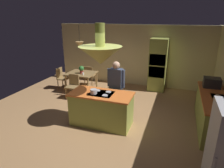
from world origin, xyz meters
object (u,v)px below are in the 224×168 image
(oven_tower, at_px, (158,65))
(canister_flour, at_px, (219,101))
(chair_at_corner, at_px, (62,77))
(microwave_on_counter, at_px, (212,83))
(cooking_pot_on_cooktop, at_px, (94,91))
(potted_plant_on_table, at_px, (81,69))
(chair_by_back_wall, at_px, (89,74))
(person_at_island, at_px, (116,85))
(dining_table, at_px, (81,75))
(kitchen_island, at_px, (101,109))
(chair_facing_island, at_px, (73,84))
(cup_on_table, at_px, (83,74))
(canister_sugar, at_px, (217,98))

(oven_tower, relative_size, canister_flour, 11.05)
(chair_at_corner, xyz_separation_m, canister_flour, (5.45, -1.88, 0.51))
(microwave_on_counter, bearing_deg, cooking_pot_on_cooktop, -151.60)
(potted_plant_on_table, bearing_deg, chair_by_back_wall, 93.95)
(person_at_island, xyz_separation_m, microwave_on_counter, (2.64, 0.81, 0.11))
(dining_table, bearing_deg, microwave_on_counter, -7.62)
(kitchen_island, xyz_separation_m, chair_facing_island, (-1.70, 1.42, 0.04))
(potted_plant_on_table, bearing_deg, chair_facing_island, -94.72)
(chair_by_back_wall, relative_size, microwave_on_counter, 1.89)
(kitchen_island, height_order, chair_facing_island, kitchen_island)
(chair_by_back_wall, height_order, potted_plant_on_table, potted_plant_on_table)
(oven_tower, xyz_separation_m, cooking_pot_on_cooktop, (-1.26, -3.37, -0.03))
(person_at_island, height_order, cup_on_table, person_at_island)
(potted_plant_on_table, bearing_deg, oven_tower, 23.66)
(cooking_pot_on_cooktop, bearing_deg, chair_facing_island, 134.85)
(person_at_island, distance_m, cooking_pot_on_cooktop, 0.89)
(cup_on_table, xyz_separation_m, canister_flour, (4.34, -1.65, 0.21))
(kitchen_island, distance_m, chair_facing_island, 2.21)
(chair_facing_island, relative_size, canister_sugar, 4.96)
(cup_on_table, height_order, microwave_on_counter, microwave_on_counter)
(chair_facing_island, distance_m, cooking_pot_on_cooktop, 2.24)
(chair_by_back_wall, height_order, canister_flour, canister_flour)
(person_at_island, relative_size, canister_flour, 8.86)
(person_at_island, bearing_deg, canister_sugar, -5.98)
(chair_facing_island, xyz_separation_m, cup_on_table, (0.20, 0.45, 0.30))
(canister_sugar, bearing_deg, dining_table, 159.51)
(canister_sugar, height_order, cooking_pot_on_cooktop, canister_sugar)
(microwave_on_counter, bearing_deg, chair_at_corner, 173.64)
(cooking_pot_on_cooktop, bearing_deg, chair_at_corner, 137.74)
(dining_table, bearing_deg, chair_by_back_wall, 90.00)
(potted_plant_on_table, bearing_deg, canister_flour, -22.02)
(canister_sugar, relative_size, cooking_pot_on_cooktop, 0.97)
(dining_table, bearing_deg, oven_tower, 22.21)
(potted_plant_on_table, relative_size, canister_flour, 1.60)
(potted_plant_on_table, relative_size, cup_on_table, 3.33)
(oven_tower, bearing_deg, cup_on_table, -152.17)
(kitchen_island, bearing_deg, canister_sugar, 8.08)
(kitchen_island, xyz_separation_m, canister_flour, (2.84, 0.22, 0.55))
(person_at_island, height_order, chair_at_corner, person_at_island)
(chair_by_back_wall, bearing_deg, cup_on_table, 102.27)
(dining_table, distance_m, chair_by_back_wall, 0.70)
(kitchen_island, xyz_separation_m, canister_sugar, (2.84, 0.40, 0.55))
(chair_at_corner, relative_size, cup_on_table, 9.67)
(chair_facing_island, xyz_separation_m, potted_plant_on_table, (0.05, 0.62, 0.42))
(person_at_island, xyz_separation_m, cup_on_table, (-1.70, 1.19, -0.15))
(chair_facing_island, relative_size, canister_flour, 4.64)
(dining_table, distance_m, person_at_island, 2.39)
(dining_table, relative_size, microwave_on_counter, 2.33)
(kitchen_island, bearing_deg, chair_facing_island, 140.17)
(chair_facing_island, relative_size, microwave_on_counter, 1.89)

